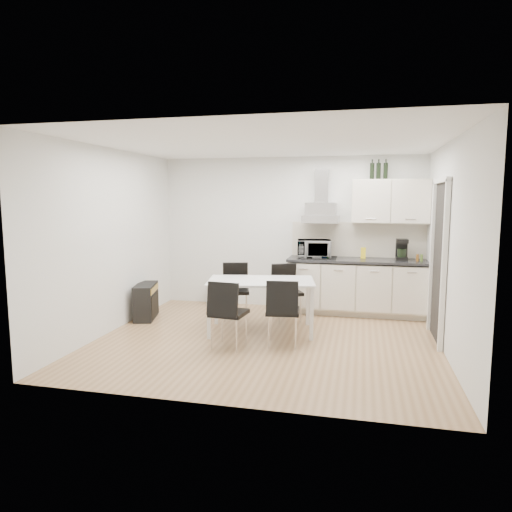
{
  "coord_description": "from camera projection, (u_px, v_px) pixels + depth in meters",
  "views": [
    {
      "loc": [
        1.22,
        -5.82,
        1.9
      ],
      "look_at": [
        -0.21,
        0.32,
        1.1
      ],
      "focal_mm": 32.0,
      "sensor_mm": 36.0,
      "label": 1
    }
  ],
  "objects": [
    {
      "name": "ceiling",
      "position": [
        267.0,
        143.0,
        5.81
      ],
      "size": [
        4.5,
        4.5,
        0.0
      ],
      "primitive_type": "plane",
      "color": "white",
      "rests_on": "wall_back"
    },
    {
      "name": "wall_left",
      "position": [
        112.0,
        241.0,
        6.48
      ],
      "size": [
        0.1,
        4.0,
        2.6
      ],
      "primitive_type": "cube",
      "color": "silver",
      "rests_on": "ground"
    },
    {
      "name": "chair_far_right",
      "position": [
        287.0,
        293.0,
        7.06
      ],
      "size": [
        0.62,
        0.64,
        0.88
      ],
      "primitive_type": null,
      "rotation": [
        0.0,
        0.0,
        3.6
      ],
      "color": "black",
      "rests_on": "ground"
    },
    {
      "name": "kitchenette",
      "position": [
        359.0,
        264.0,
        7.45
      ],
      "size": [
        2.22,
        0.64,
        2.52
      ],
      "color": "beige",
      "rests_on": "ground"
    },
    {
      "name": "wall_front",
      "position": [
        220.0,
        266.0,
        4.04
      ],
      "size": [
        4.5,
        0.1,
        2.6
      ],
      "primitive_type": "cube",
      "color": "silver",
      "rests_on": "ground"
    },
    {
      "name": "ground",
      "position": [
        266.0,
        340.0,
        6.14
      ],
      "size": [
        4.5,
        4.5,
        0.0
      ],
      "primitive_type": "plane",
      "color": "#A47F58",
      "rests_on": "ground"
    },
    {
      "name": "doorway",
      "position": [
        438.0,
        263.0,
        6.04
      ],
      "size": [
        0.08,
        1.04,
        2.1
      ],
      "primitive_type": "cube",
      "color": "white",
      "rests_on": "ground"
    },
    {
      "name": "chair_near_right",
      "position": [
        283.0,
        312.0,
        5.89
      ],
      "size": [
        0.49,
        0.55,
        0.88
      ],
      "primitive_type": null,
      "rotation": [
        0.0,
        0.0,
        0.11
      ],
      "color": "black",
      "rests_on": "ground"
    },
    {
      "name": "dining_table",
      "position": [
        261.0,
        285.0,
        6.46
      ],
      "size": [
        1.61,
        1.11,
        0.75
      ],
      "rotation": [
        0.0,
        0.0,
        0.18
      ],
      "color": "white",
      "rests_on": "ground"
    },
    {
      "name": "wall_back",
      "position": [
        290.0,
        233.0,
        7.91
      ],
      "size": [
        4.5,
        0.1,
        2.6
      ],
      "primitive_type": "cube",
      "color": "silver",
      "rests_on": "ground"
    },
    {
      "name": "guitar_amp",
      "position": [
        146.0,
        301.0,
        7.23
      ],
      "size": [
        0.45,
        0.71,
        0.55
      ],
      "rotation": [
        0.0,
        0.0,
        0.26
      ],
      "color": "black",
      "rests_on": "ground"
    },
    {
      "name": "chair_far_left",
      "position": [
        236.0,
        292.0,
        7.17
      ],
      "size": [
        0.56,
        0.6,
        0.88
      ],
      "primitive_type": null,
      "rotation": [
        0.0,
        0.0,
        3.42
      ],
      "color": "black",
      "rests_on": "ground"
    },
    {
      "name": "chair_near_left",
      "position": [
        229.0,
        314.0,
        5.8
      ],
      "size": [
        0.49,
        0.54,
        0.88
      ],
      "primitive_type": null,
      "rotation": [
        0.0,
        0.0,
        -0.11
      ],
      "color": "black",
      "rests_on": "ground"
    },
    {
      "name": "floor_speaker",
      "position": [
        211.0,
        296.0,
        8.27
      ],
      "size": [
        0.21,
        0.2,
        0.27
      ],
      "primitive_type": "cube",
      "rotation": [
        0.0,
        0.0,
        0.41
      ],
      "color": "black",
      "rests_on": "ground"
    },
    {
      "name": "wall_right",
      "position": [
        450.0,
        249.0,
        5.47
      ],
      "size": [
        0.1,
        4.0,
        2.6
      ],
      "primitive_type": "cube",
      "color": "silver",
      "rests_on": "ground"
    }
  ]
}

